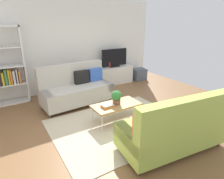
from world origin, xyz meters
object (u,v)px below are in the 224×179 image
couch_beige (77,88)px  tv (114,58)px  table_book_0 (107,106)px  bottle_0 (110,65)px  couch_green (174,128)px  coffee_table (116,105)px  vase_0 (99,66)px  vase_1 (104,65)px  storage_trunk (139,74)px  potted_plant (117,97)px  tv_console (114,75)px  bookshelf (2,70)px

couch_beige → tv: (1.85, 0.97, 0.51)m
table_book_0 → bottle_0: bearing=57.8°
couch_beige → couch_green: same height
coffee_table → vase_0: bearing=70.2°
couch_green → vase_1: couch_green is taller
tv → storage_trunk: tv is taller
table_book_0 → vase_1: 2.82m
couch_green → vase_0: couch_green is taller
storage_trunk → coffee_table: bearing=-138.0°
couch_green → potted_plant: (-0.26, 1.44, 0.14)m
tv_console → bookshelf: 3.59m
couch_beige → tv: size_ratio=1.95×
bookshelf → bottle_0: bookshelf is taller
vase_0 → vase_1: 0.20m
vase_0 → bottle_0: (0.37, -0.09, 0.00)m
tv → tv_console: bearing=90.0°
couch_green → bottle_0: (0.98, 3.79, 0.29)m
coffee_table → bookshelf: size_ratio=0.52×
tv_console → table_book_0: bearing=-125.3°
coffee_table → bottle_0: 2.70m
storage_trunk → table_book_0: table_book_0 is taller
couch_beige → storage_trunk: couch_beige is taller
couch_green → bottle_0: couch_green is taller
tv_console → storage_trunk: 1.11m
bookshelf → vase_0: bearing=0.6°
coffee_table → bottle_0: bottle_0 is taller
tv_console → coffee_table: bearing=-121.3°
bookshelf → bottle_0: bearing=-1.0°
couch_beige → couch_green: 2.92m
couch_beige → bottle_0: size_ratio=10.34×
couch_green → table_book_0: (-0.53, 1.40, -0.01)m
couch_beige → potted_plant: size_ratio=6.19×
tv_console → bottle_0: bearing=-169.3°
storage_trunk → table_book_0: size_ratio=2.17×
storage_trunk → potted_plant: 3.44m
couch_beige → storage_trunk: bearing=-167.2°
tv_console → table_book_0: tv_console is taller
tv → bottle_0: size_ratio=5.30×
coffee_table → vase_0: vase_0 is taller
couch_beige → bookshelf: bookshelf is taller
coffee_table → bottle_0: bearing=62.1°
storage_trunk → table_book_0: (-2.81, -2.32, 0.22)m
tv → bottle_0: (-0.21, -0.02, -0.22)m
potted_plant → bottle_0: size_ratio=1.67×
table_book_0 → couch_beige: bearing=95.4°
table_book_0 → vase_1: vase_1 is taller
couch_green → vase_1: 3.97m
tv → potted_plant: 2.79m
couch_green → table_book_0: bearing=117.3°
couch_beige → tv_console: bearing=-155.8°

